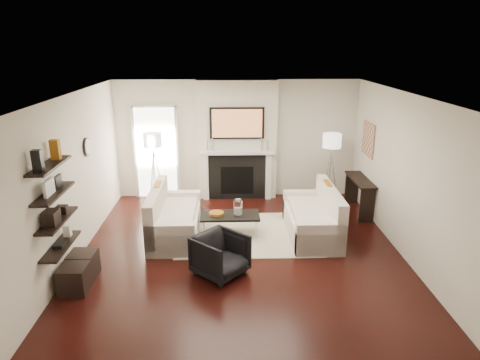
{
  "coord_description": "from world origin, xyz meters",
  "views": [
    {
      "loc": [
        -0.23,
        -6.61,
        3.49
      ],
      "look_at": [
        0.0,
        0.6,
        1.15
      ],
      "focal_mm": 32.0,
      "sensor_mm": 36.0,
      "label": 1
    }
  ],
  "objects_px": {
    "loveseat_right_base": "(311,225)",
    "ottoman_near": "(83,264)",
    "loveseat_left_base": "(176,225)",
    "armchair": "(220,253)",
    "coffee_table": "(230,215)",
    "lamp_left_shade": "(153,140)",
    "lamp_right_shade": "(332,141)"
  },
  "relations": [
    {
      "from": "loveseat_right_base",
      "to": "ottoman_near",
      "type": "xyz_separation_m",
      "value": [
        -3.82,
        -1.37,
        -0.01
      ]
    },
    {
      "from": "loveseat_left_base",
      "to": "armchair",
      "type": "bearing_deg",
      "value": -58.86
    },
    {
      "from": "loveseat_right_base",
      "to": "coffee_table",
      "type": "relative_size",
      "value": 1.64
    },
    {
      "from": "loveseat_left_base",
      "to": "loveseat_right_base",
      "type": "bearing_deg",
      "value": -0.92
    },
    {
      "from": "coffee_table",
      "to": "lamp_left_shade",
      "type": "xyz_separation_m",
      "value": [
        -1.67,
        1.81,
        1.05
      ]
    },
    {
      "from": "loveseat_right_base",
      "to": "armchair",
      "type": "height_order",
      "value": "armchair"
    },
    {
      "from": "armchair",
      "to": "loveseat_right_base",
      "type": "bearing_deg",
      "value": -8.3
    },
    {
      "from": "coffee_table",
      "to": "armchair",
      "type": "distance_m",
      "value": 1.43
    },
    {
      "from": "loveseat_right_base",
      "to": "lamp_left_shade",
      "type": "relative_size",
      "value": 4.5
    },
    {
      "from": "loveseat_right_base",
      "to": "armchair",
      "type": "distance_m",
      "value": 2.19
    },
    {
      "from": "loveseat_left_base",
      "to": "coffee_table",
      "type": "height_order",
      "value": "same"
    },
    {
      "from": "loveseat_right_base",
      "to": "coffee_table",
      "type": "bearing_deg",
      "value": 178.54
    },
    {
      "from": "lamp_left_shade",
      "to": "ottoman_near",
      "type": "xyz_separation_m",
      "value": [
        -0.62,
        -3.23,
        -1.25
      ]
    },
    {
      "from": "coffee_table",
      "to": "lamp_right_shade",
      "type": "distance_m",
      "value": 2.94
    },
    {
      "from": "armchair",
      "to": "lamp_left_shade",
      "type": "bearing_deg",
      "value": 67.55
    },
    {
      "from": "coffee_table",
      "to": "armchair",
      "type": "relative_size",
      "value": 1.52
    },
    {
      "from": "loveseat_left_base",
      "to": "lamp_right_shade",
      "type": "height_order",
      "value": "lamp_right_shade"
    },
    {
      "from": "loveseat_right_base",
      "to": "lamp_right_shade",
      "type": "xyz_separation_m",
      "value": [
        0.7,
        1.64,
        1.24
      ]
    },
    {
      "from": "armchair",
      "to": "lamp_left_shade",
      "type": "distance_m",
      "value": 3.73
    },
    {
      "from": "lamp_right_shade",
      "to": "ottoman_near",
      "type": "xyz_separation_m",
      "value": [
        -4.52,
        -3.02,
        -1.25
      ]
    },
    {
      "from": "coffee_table",
      "to": "lamp_right_shade",
      "type": "relative_size",
      "value": 2.75
    },
    {
      "from": "coffee_table",
      "to": "lamp_left_shade",
      "type": "distance_m",
      "value": 2.68
    },
    {
      "from": "loveseat_left_base",
      "to": "lamp_right_shade",
      "type": "distance_m",
      "value": 3.83
    },
    {
      "from": "ottoman_near",
      "to": "lamp_right_shade",
      "type": "bearing_deg",
      "value": 33.71
    },
    {
      "from": "ottoman_near",
      "to": "loveseat_left_base",
      "type": "bearing_deg",
      "value": 48.09
    },
    {
      "from": "ottoman_near",
      "to": "lamp_left_shade",
      "type": "bearing_deg",
      "value": 79.12
    },
    {
      "from": "coffee_table",
      "to": "loveseat_left_base",
      "type": "bearing_deg",
      "value": 179.88
    },
    {
      "from": "loveseat_left_base",
      "to": "coffee_table",
      "type": "xyz_separation_m",
      "value": [
        1.02,
        -0.0,
        0.19
      ]
    },
    {
      "from": "lamp_left_shade",
      "to": "lamp_right_shade",
      "type": "xyz_separation_m",
      "value": [
        3.9,
        -0.21,
        0.0
      ]
    },
    {
      "from": "loveseat_right_base",
      "to": "lamp_right_shade",
      "type": "height_order",
      "value": "lamp_right_shade"
    },
    {
      "from": "armchair",
      "to": "ottoman_near",
      "type": "distance_m",
      "value": 2.13
    },
    {
      "from": "ottoman_near",
      "to": "loveseat_right_base",
      "type": "bearing_deg",
      "value": 19.78
    }
  ]
}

